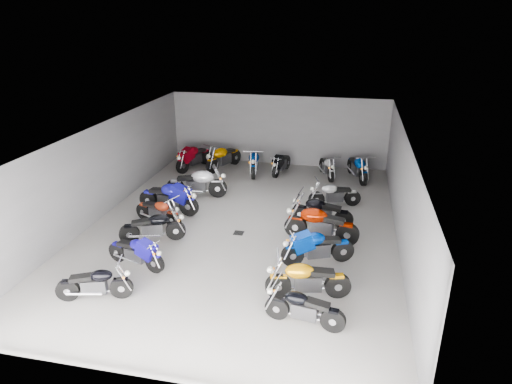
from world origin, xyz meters
TOP-DOWN VIEW (x-y plane):
  - ground at (0.00, 0.00)m, footprint 14.00×14.00m
  - wall_back at (0.00, 7.00)m, footprint 10.00×0.10m
  - wall_left at (-5.00, 0.00)m, footprint 0.10×14.00m
  - wall_right at (5.00, 0.00)m, footprint 0.10×14.00m
  - ceiling at (0.00, 0.00)m, footprint 10.00×14.00m
  - drain_grate at (0.00, -0.50)m, footprint 0.32×0.32m
  - motorcycle_left_a at (-2.59, -4.78)m, footprint 1.84×0.67m
  - motorcycle_left_b at (-2.28, -3.13)m, footprint 1.89×0.64m
  - motorcycle_left_c at (-2.46, -1.59)m, footprint 1.95×0.90m
  - motorcycle_left_d at (-2.82, -0.37)m, footprint 1.85×0.76m
  - motorcycle_left_e at (-2.81, 0.58)m, footprint 2.35×0.59m
  - motorcycle_left_f at (-2.32, 2.17)m, footprint 2.35×0.68m
  - motorcycle_right_a at (2.59, -4.70)m, footprint 1.90×0.46m
  - motorcycle_right_b at (2.54, -3.61)m, footprint 2.13×0.64m
  - motorcycle_right_c at (2.64, -1.88)m, footprint 2.03×0.95m
  - motorcycle_right_d at (2.62, -0.46)m, footprint 2.36×0.54m
  - motorcycle_right_e at (2.55, 0.64)m, footprint 2.11×0.49m
  - motorcycle_right_f at (2.89, 2.38)m, footprint 1.90×0.71m
  - motorcycle_back_a at (-3.59, 5.42)m, footprint 0.99×2.19m
  - motorcycle_back_b at (-2.26, 5.66)m, footprint 1.07×2.19m
  - motorcycle_back_c at (-0.76, 5.39)m, footprint 0.57×2.26m
  - motorcycle_back_d at (0.40, 5.63)m, footprint 0.56×1.92m
  - motorcycle_back_e at (2.42, 5.56)m, footprint 0.78×1.88m
  - motorcycle_back_f at (3.72, 5.53)m, footprint 0.88×2.15m

SIDE VIEW (x-z plane):
  - ground at x=0.00m, z-range 0.00..0.00m
  - drain_grate at x=0.00m, z-range 0.00..0.01m
  - motorcycle_left_a at x=-2.59m, z-range 0.04..0.87m
  - motorcycle_right_a at x=2.59m, z-range 0.04..0.87m
  - motorcycle_left_d at x=-2.82m, z-range 0.04..0.88m
  - motorcycle_left_b at x=-2.28m, z-range 0.04..0.89m
  - motorcycle_back_d at x=0.40m, z-range 0.04..0.89m
  - motorcycle_right_f at x=2.89m, z-range 0.04..0.90m
  - motorcycle_back_e at x=2.42m, z-range 0.04..0.90m
  - motorcycle_left_c at x=-2.46m, z-range 0.04..0.94m
  - motorcycle_right_e at x=2.55m, z-range 0.04..0.97m
  - motorcycle_right_c at x=2.64m, z-range 0.04..0.98m
  - motorcycle_right_b at x=2.54m, z-range 0.04..0.99m
  - motorcycle_back_f at x=3.72m, z-range 0.04..1.03m
  - motorcycle_back_c at x=-0.76m, z-range 0.05..1.04m
  - motorcycle_back_a at x=-3.59m, z-range 0.05..1.06m
  - motorcycle_back_b at x=-2.26m, z-range 0.05..1.07m
  - motorcycle_left_e at x=-2.81m, z-range 0.05..1.08m
  - motorcycle_right_d at x=2.62m, z-range 0.05..1.08m
  - motorcycle_left_f at x=-2.32m, z-range 0.05..1.09m
  - wall_back at x=0.00m, z-range 0.00..3.20m
  - wall_left at x=-5.00m, z-range 0.00..3.20m
  - wall_right at x=5.00m, z-range 0.00..3.20m
  - ceiling at x=0.00m, z-range 3.20..3.24m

